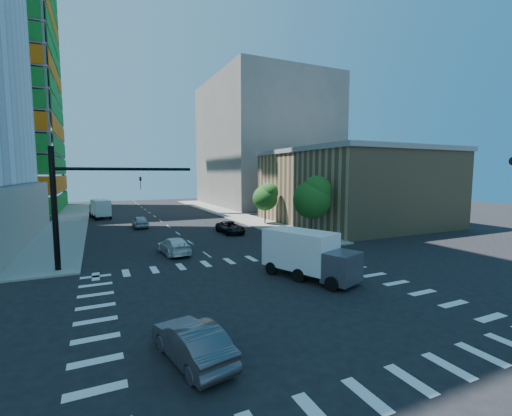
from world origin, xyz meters
TOP-DOWN VIEW (x-y plane):
  - ground at (0.00, 0.00)m, footprint 160.00×160.00m
  - road_markings at (0.00, 0.00)m, footprint 20.00×20.00m
  - sidewalk_ne at (12.50, 40.00)m, footprint 5.00×60.00m
  - sidewalk_nw at (-12.50, 40.00)m, footprint 5.00×60.00m
  - commercial_building at (25.00, 22.00)m, footprint 20.50×22.50m
  - bg_building_ne at (27.00, 55.00)m, footprint 24.00×30.00m
  - signal_mast_nw at (-10.00, 11.50)m, footprint 10.20×0.40m
  - tree_south at (12.63, 13.90)m, footprint 4.16×4.16m
  - tree_north at (12.93, 25.90)m, footprint 3.54×3.52m
  - car_nb_far at (5.83, 21.44)m, footprint 2.40×5.10m
  - car_sb_near at (-2.60, 13.53)m, footprint 2.54×5.24m
  - car_sb_mid at (-3.56, 30.60)m, footprint 1.85×4.57m
  - car_sb_cross at (-5.61, -4.52)m, footprint 2.48×4.85m
  - box_truck_near at (4.44, 2.15)m, footprint 4.66×6.68m
  - box_truck_far at (-8.34, 43.41)m, footprint 3.35×6.07m

SIDE VIEW (x-z plane):
  - ground at x=0.00m, z-range 0.00..0.00m
  - road_markings at x=0.00m, z-range 0.00..0.01m
  - sidewalk_ne at x=12.50m, z-range 0.00..0.15m
  - sidewalk_nw at x=-12.50m, z-range 0.00..0.15m
  - car_nb_far at x=5.83m, z-range 0.00..1.41m
  - car_sb_near at x=-2.60m, z-range 0.00..1.47m
  - car_sb_cross at x=-5.61m, z-range 0.00..1.52m
  - car_sb_mid at x=-3.56m, z-range 0.00..1.56m
  - box_truck_far at x=-8.34m, z-range -0.17..2.84m
  - box_truck_near at x=4.44m, z-range -0.19..3.04m
  - tree_north at x=12.93m, z-range 1.10..6.88m
  - tree_south at x=12.63m, z-range 1.27..8.10m
  - commercial_building at x=25.00m, z-range 0.01..10.61m
  - signal_mast_nw at x=-10.00m, z-range 0.99..9.99m
  - bg_building_ne at x=27.00m, z-range 0.00..28.00m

